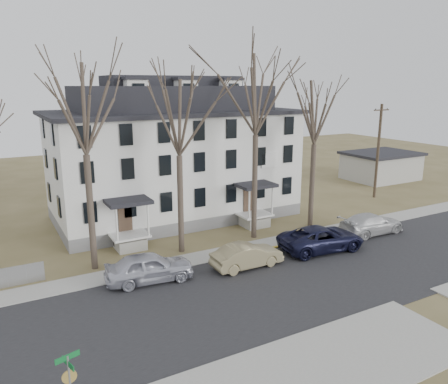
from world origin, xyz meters
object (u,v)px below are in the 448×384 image
bicycle_left (126,242)px  car_navy (321,239)px  utility_pole_far (378,150)px  car_tan (247,256)px  car_white (371,224)px  boarding_house (174,156)px  car_silver (149,268)px  tree_mid_right (316,108)px  street_sign (70,382)px  tree_center (256,89)px  tree_far_left (82,103)px  tree_mid_left (178,112)px

bicycle_left → car_navy: bearing=-91.6°
utility_pole_far → car_navy: size_ratio=1.55×
car_tan → car_navy: (6.15, 0.00, 0.08)m
car_white → bicycle_left: car_white is taller
boarding_house → car_white: bearing=-46.2°
car_white → bicycle_left: 18.72m
car_silver → tree_mid_right: bearing=-69.6°
boarding_house → street_sign: 25.17m
tree_center → street_sign: (-15.72, -13.29, -9.18)m
tree_mid_right → car_navy: (-2.83, -4.59, -8.75)m
tree_far_left → street_sign: bearing=-105.6°
tree_mid_right → car_navy: bearing=-121.7°
car_navy → street_sign: size_ratio=2.09×
utility_pole_far → car_silver: bearing=-164.0°
bicycle_left → street_sign: size_ratio=0.63×
car_silver → street_sign: street_sign is taller
utility_pole_far → car_navy: (-14.83, -8.79, -4.05)m
bicycle_left → street_sign: 17.00m
tree_center → utility_pole_far: tree_center is taller
tree_mid_left → car_silver: tree_mid_left is taller
tree_far_left → tree_center: (12.00, 0.00, 0.74)m
car_navy → bicycle_left: 13.81m
utility_pole_far → car_tan: utility_pole_far is taller
car_navy → car_silver: bearing=91.5°
tree_mid_left → boarding_house: bearing=69.8°
tree_far_left → tree_mid_left: tree_far_left is taller
boarding_house → tree_mid_left: tree_mid_left is taller
car_white → street_sign: size_ratio=1.87×
car_silver → boarding_house: bearing=-22.2°
utility_pole_far → car_tan: 23.11m
car_navy → car_white: (5.76, 0.81, -0.06)m
bicycle_left → car_white: bearing=-80.5°
tree_mid_left → car_tan: (2.53, -4.59, -8.83)m
utility_pole_far → car_tan: bearing=-157.3°
tree_far_left → car_white: bearing=-10.5°
car_navy → bicycle_left: car_navy is taller
utility_pole_far → car_silver: utility_pole_far is taller
car_silver → car_tan: size_ratio=1.10×
car_tan → bicycle_left: size_ratio=2.53×
car_navy → car_white: car_navy is taller
tree_center → bicycle_left: size_ratio=7.94×
tree_mid_right → utility_pole_far: size_ratio=1.34×
tree_mid_right → street_sign: 26.19m
street_sign → bicycle_left: bearing=52.5°
car_tan → tree_mid_left: bearing=28.6°
tree_mid_right → bicycle_left: size_ratio=6.88×
car_tan → street_sign: 15.06m
tree_mid_right → car_white: 10.02m
tree_center → tree_mid_right: tree_center is taller
tree_center → tree_mid_left: bearing=180.0°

